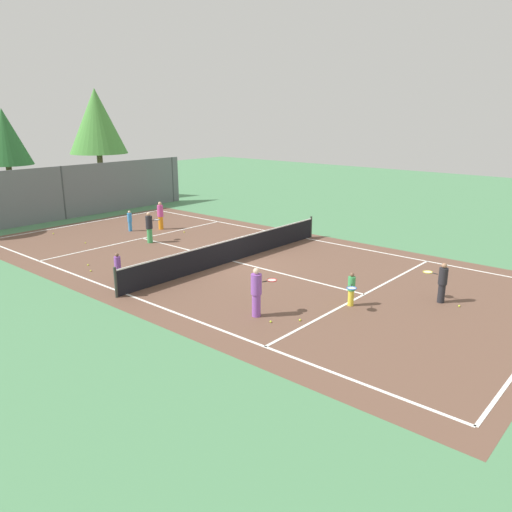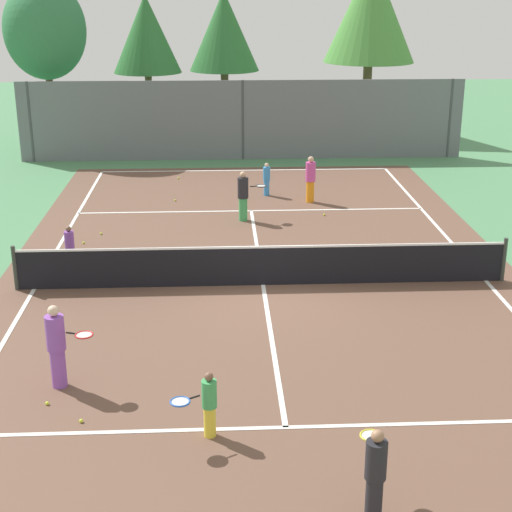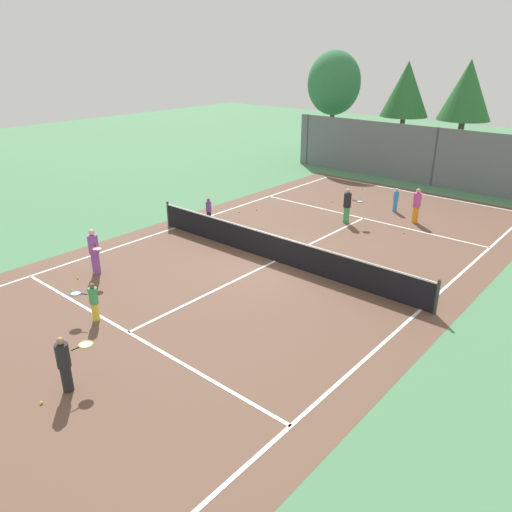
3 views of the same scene
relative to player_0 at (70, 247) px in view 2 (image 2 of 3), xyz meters
name	(u,v)px [view 2 (image 2 of 3)]	position (x,y,z in m)	size (l,w,h in m)	color
ground_plane	(263,285)	(4.85, -1.41, -0.58)	(80.00, 80.00, 0.00)	#4C8456
court_surface	(263,285)	(4.85, -1.41, -0.58)	(13.00, 25.00, 0.01)	brown
tennis_net	(263,265)	(4.85, -1.41, -0.07)	(11.90, 0.10, 1.10)	#333833
perimeter_fence	(243,120)	(4.85, 12.59, 1.02)	(18.00, 0.12, 3.20)	slate
tree_0	(224,31)	(4.20, 18.10, 4.15)	(3.21, 3.21, 6.55)	brown
tree_1	(146,34)	(0.74, 17.04, 4.11)	(3.05, 3.05, 6.41)	brown
tree_2	(371,10)	(10.89, 17.94, 5.07)	(4.20, 4.20, 8.01)	brown
tree_3	(45,30)	(-3.21, 14.74, 4.43)	(3.36, 3.61, 7.05)	brown
player_0	(70,247)	(0.00, 0.00, 0.00)	(0.24, 0.24, 1.13)	#232328
player_1	(310,179)	(6.85, 5.96, 0.21)	(0.33, 0.33, 1.54)	orange
player_2	(208,404)	(3.57, -8.00, 0.02)	(0.80, 0.61, 1.15)	yellow
player_3	(57,345)	(0.86, -6.20, 0.24)	(0.92, 0.56, 1.60)	purple
player_4	(267,179)	(5.46, 6.87, 0.00)	(0.24, 0.24, 1.13)	#388CD8
player_5	(244,195)	(4.57, 3.98, 0.22)	(0.91, 0.45, 1.54)	#3FA559
player_6	(375,472)	(5.86, -10.12, 0.14)	(0.36, 0.87, 1.39)	#232328
ball_crate	(321,265)	(6.37, -0.58, -0.40)	(0.47, 0.39, 0.43)	blue
tennis_ball_0	(175,200)	(2.36, 6.28, -0.55)	(0.07, 0.07, 0.07)	#CCE533
tennis_ball_1	(178,178)	(2.33, 9.37, -0.55)	(0.07, 0.07, 0.07)	#CCE533
tennis_ball_2	(84,243)	(0.00, 1.95, -0.55)	(0.07, 0.07, 0.07)	#CCE533
tennis_ball_4	(47,403)	(0.75, -6.87, -0.55)	(0.07, 0.07, 0.07)	#CCE533
tennis_ball_5	(101,234)	(0.38, 2.77, -0.55)	(0.07, 0.07, 0.07)	#CCE533
tennis_ball_6	(81,421)	(1.44, -7.48, -0.55)	(0.07, 0.07, 0.07)	#CCE533
tennis_ball_7	(324,215)	(7.12, 4.35, -0.55)	(0.07, 0.07, 0.07)	#CCE533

